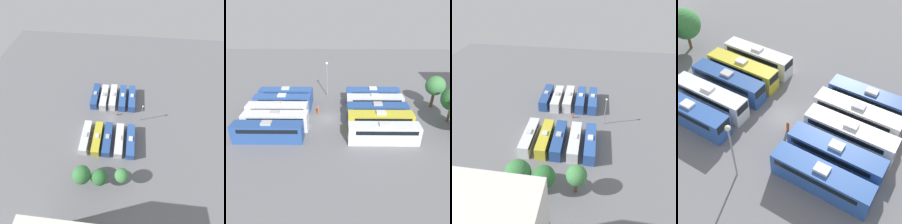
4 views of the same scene
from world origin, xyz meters
The scene contains 16 objects.
ground_plane centered at (0.00, 0.00, 0.00)m, with size 117.07×117.07×0.00m, color slate.
bus_0 centered at (-7.07, -9.33, 1.72)m, with size 2.52×11.23×3.49m.
bus_1 centered at (-3.50, -9.27, 1.72)m, with size 2.52×11.23×3.49m.
bus_2 centered at (0.15, -9.37, 1.72)m, with size 2.52×11.23×3.49m.
bus_3 centered at (3.57, -8.87, 1.72)m, with size 2.52×11.23×3.49m.
bus_4 centered at (7.02, -9.23, 1.72)m, with size 2.52×11.23×3.49m.
bus_5 centered at (-7.25, 9.25, 1.72)m, with size 2.52×11.23×3.49m.
bus_6 centered at (-3.64, 9.23, 1.72)m, with size 2.52×11.23×3.49m.
bus_7 centered at (0.13, 9.18, 1.72)m, with size 2.52×11.23×3.49m.
bus_8 centered at (3.44, 9.24, 1.72)m, with size 2.52×11.23×3.49m.
bus_9 centered at (7.23, 9.18, 1.72)m, with size 2.52×11.23×3.49m.
worker_person centered at (-1.96, -2.04, 0.77)m, with size 0.36×0.36×1.65m.
light_pole centered at (-10.54, -0.70, 5.39)m, with size 0.60×0.60×7.98m.
tree_0 centered at (-5.19, 21.32, 4.71)m, with size 3.90×3.90×6.72m.
tree_1 centered at (0.61, 22.34, 4.52)m, with size 4.27×4.27×6.69m.
tree_2 centered at (5.52, 22.15, 4.52)m, with size 4.97×4.97×7.02m.
Camera 1 is at (-4.15, 36.52, 51.72)m, focal length 28.00 mm.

